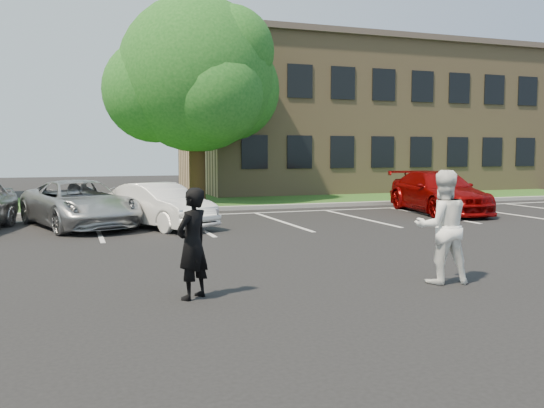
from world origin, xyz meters
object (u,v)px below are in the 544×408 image
object	(u,v)px
tree	(198,78)
man_white_shirt	(442,227)
man_black_suit	(193,244)
car_white_sedan	(160,206)
car_silver_minivan	(80,204)
office_building	(374,119)
car_red_compact	(438,192)

from	to	relation	value
tree	man_white_shirt	bearing A→B (deg)	-88.13
man_black_suit	car_white_sedan	bearing A→B (deg)	-134.21
tree	man_black_suit	bearing A→B (deg)	-102.67
car_silver_minivan	office_building	bearing A→B (deg)	19.63
tree	office_building	bearing A→B (deg)	27.57
tree	man_white_shirt	distance (m)	17.14
tree	car_red_compact	world-z (taller)	tree
man_white_shirt	car_white_sedan	distance (m)	9.41
man_black_suit	man_white_shirt	bearing A→B (deg)	136.03
car_white_sedan	car_red_compact	world-z (taller)	car_red_compact
tree	man_white_shirt	world-z (taller)	tree
man_black_suit	man_white_shirt	size ratio (longest dim) A/B	0.88
office_building	tree	bearing A→B (deg)	-152.43
car_silver_minivan	tree	bearing A→B (deg)	35.69
tree	man_white_shirt	size ratio (longest dim) A/B	4.60
man_black_suit	car_red_compact	size ratio (longest dim) A/B	0.32
office_building	man_black_suit	xyz separation A→B (m)	(-15.82, -22.55, -3.32)
office_building	man_white_shirt	distance (m)	25.90
man_black_suit	car_white_sedan	world-z (taller)	man_black_suit
car_red_compact	tree	bearing A→B (deg)	144.52
office_building	tree	distance (m)	13.80
car_silver_minivan	car_red_compact	world-z (taller)	car_red_compact
office_building	man_black_suit	world-z (taller)	office_building
man_white_shirt	car_white_sedan	xyz separation A→B (m)	(-3.42, 8.76, -0.31)
car_red_compact	man_black_suit	bearing A→B (deg)	-131.34
car_silver_minivan	car_red_compact	distance (m)	12.34
car_red_compact	car_silver_minivan	bearing A→B (deg)	-172.20
man_black_suit	car_silver_minivan	xyz separation A→B (m)	(-1.44, 9.32, -0.15)
car_silver_minivan	car_white_sedan	size ratio (longest dim) A/B	1.26
tree	car_white_sedan	size ratio (longest dim) A/B	2.24
man_black_suit	car_white_sedan	distance (m)	8.44
man_white_shirt	man_black_suit	bearing A→B (deg)	8.33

